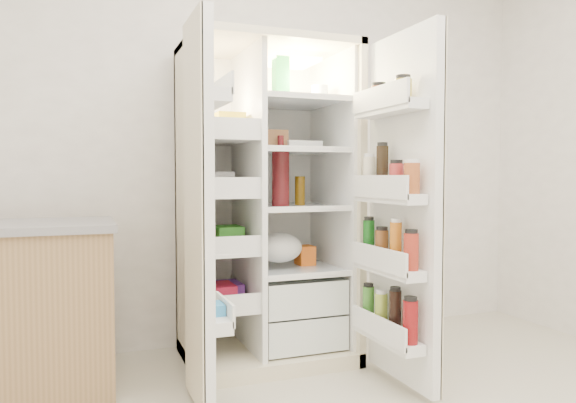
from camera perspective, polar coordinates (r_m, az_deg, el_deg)
name	(u,v)px	position (r m, az deg, el deg)	size (l,w,h in m)	color
wall_back	(251,130)	(3.52, -3.84, 7.47)	(4.00, 0.02, 2.70)	white
refrigerator	(266,229)	(3.18, -2.34, -2.94)	(0.92, 0.70, 1.80)	beige
freezer_door	(200,213)	(2.45, -9.23, -1.19)	(0.15, 0.40, 1.72)	white
fridge_door	(400,213)	(2.74, 11.65, -1.16)	(0.17, 0.58, 1.72)	white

